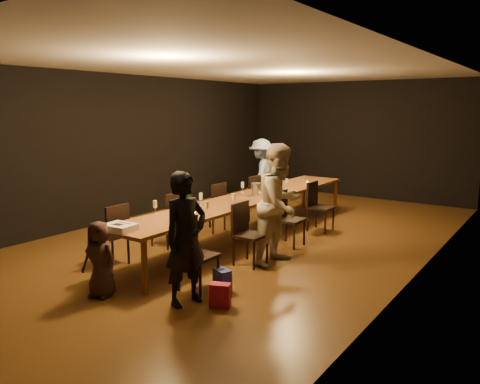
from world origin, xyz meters
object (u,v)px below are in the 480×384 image
Objects in this scene: woman_birthday at (186,239)px; chair_right_3 at (321,207)px; woman_tan at (280,204)px; champagne_bottle at (189,196)px; birthday_cake at (120,227)px; chair_left_0 at (110,234)px; chair_right_2 at (290,219)px; child at (100,259)px; table at (248,200)px; plate_stack at (187,208)px; chair_left_2 at (211,207)px; chair_right_1 at (251,234)px; chair_right_0 at (198,255)px; ice_bucket at (256,189)px; chair_left_1 at (167,219)px; man_blue at (261,174)px; chair_left_3 at (247,197)px.

chair_right_3 is at bearing 13.85° from woman_birthday.
champagne_bottle is (-1.54, -0.27, 0.00)m from woman_tan.
champagne_bottle is at bearing 96.08° from birthday_cake.
chair_right_3 is 3.98m from chair_left_0.
chair_right_3 is (0.00, 1.20, 0.00)m from chair_right_2.
woman_birthday reaches higher than child.
table is at bearing -19.50° from chair_left_0.
birthday_cake is 2.31× the size of plate_stack.
chair_left_0 is at bearing 143.86° from birthday_cake.
birthday_cake is (-1.20, -2.02, -0.11)m from woman_tan.
child is (0.85, -3.26, 0.01)m from chair_left_2.
chair_left_0 is 0.52× the size of woman_tan.
woman_tan is 10.05× the size of plate_stack.
plate_stack is at bearing -71.91° from chair_right_1.
birthday_cake is (-0.90, -0.48, 0.33)m from chair_right_0.
ice_bucket reaches higher than chair_right_0.
chair_left_1 and chair_left_2 have the same top height.
man_blue reaches higher than table.
chair_left_1 is at bearing -125.22° from chair_right_0.
chair_left_0 is at bearing -12.11° from man_blue.
chair_left_1 is (-1.70, 1.20, 0.00)m from chair_right_0.
man_blue is at bearing 42.02° from woman_tan.
man_blue is (-1.15, 2.23, 0.11)m from table.
man_blue reaches higher than woman_birthday.
woman_birthday is 3.84× the size of birthday_cake.
table is 1.49m from chair_right_3.
man_blue is at bearing 117.27° from table.
champagne_bottle is at bearing -47.48° from chair_right_2.
woman_tan reaches higher than chair_right_3.
woman_tan is at bearing 19.16° from chair_right_2.
ice_bucket is at bearing 87.09° from plate_stack.
plate_stack is at bearing -39.59° from chair_left_0.
champagne_bottle reaches higher than chair_right_1.
chair_right_2 is 1.01m from woman_tan.
chair_right_3 is 4.20m from birthday_cake.
chair_left_3 is 0.97× the size of child.
chair_left_2 is (-1.70, 1.20, 0.00)m from chair_right_1.
table is 19.61× the size of champagne_bottle.
chair_left_1 is 2.23m from child.
chair_left_2 is at bearing 180.00° from table.
chair_right_0 is 1.00× the size of chair_right_1.
table is 6.45× the size of chair_left_2.
champagne_bottle reaches higher than ice_bucket.
chair_left_0 is at bearing -35.31° from chair_right_2.
chair_right_0 is at bearing -71.99° from ice_bucket.
ice_bucket is (-0.03, 0.30, 0.15)m from table.
chair_right_1 is 2.24× the size of birthday_cake.
chair_right_2 is 5.18× the size of plate_stack.
ice_bucket is (-0.88, 2.70, 0.39)m from chair_right_0.
man_blue is 5.23m from birthday_cake.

